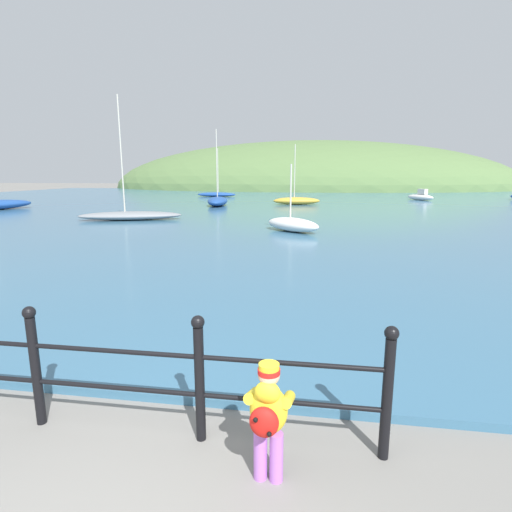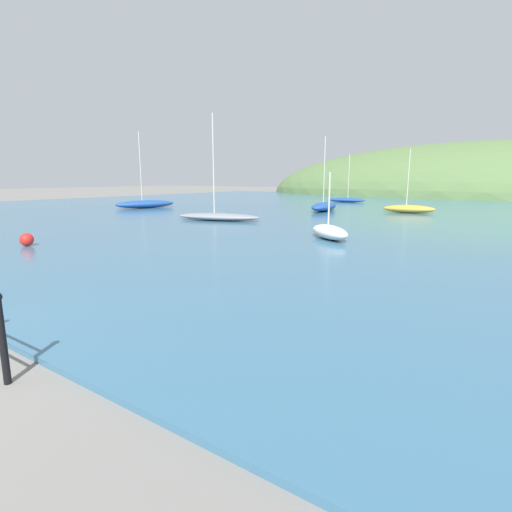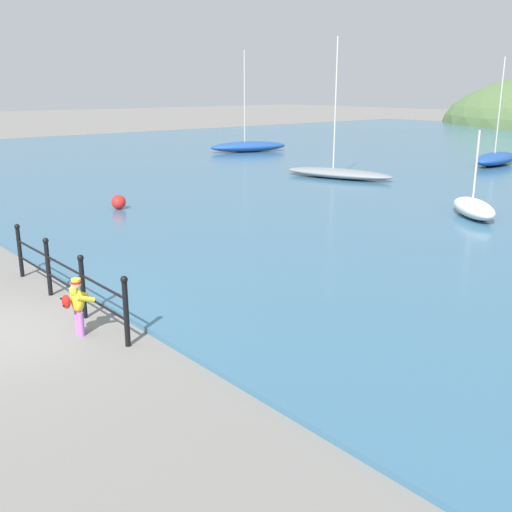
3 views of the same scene
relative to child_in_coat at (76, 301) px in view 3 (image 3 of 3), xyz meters
The scene contains 7 objects.
iron_railing 1.55m from the child_in_coat, 164.29° to the left, with size 5.01×0.12×1.21m.
child_in_coat is the anchor object (origin of this frame).
boat_red_dinghy 18.92m from the child_in_coat, 118.98° to the left, with size 5.35×2.89×6.11m.
boat_far_left 27.42m from the child_in_coat, 104.86° to the left, with size 2.11×4.55×5.48m.
boat_white_sailboat 13.58m from the child_in_coat, 92.71° to the left, with size 2.67×2.46×2.72m.
boat_blue_hull 29.32m from the child_in_coat, 134.98° to the left, with size 3.12×5.26×6.18m.
mooring_buoy 10.62m from the child_in_coat, 148.79° to the left, with size 0.48×0.48×0.48m, color red.
Camera 3 is at (10.29, -2.71, 4.10)m, focal length 42.00 mm.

